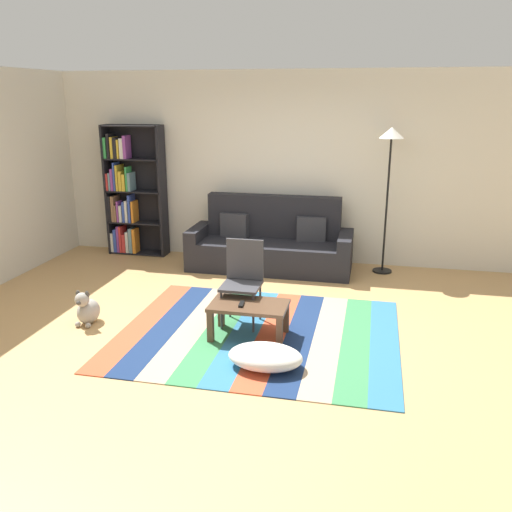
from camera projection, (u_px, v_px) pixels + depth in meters
name	position (u px, v px, depth m)	size (l,w,h in m)	color
ground_plane	(241.00, 325.00, 5.75)	(14.00, 14.00, 0.00)	tan
back_wall	(283.00, 168.00, 7.75)	(6.80, 0.10, 2.70)	silver
rug	(259.00, 333.00, 5.54)	(2.81, 2.35, 0.01)	#C64C2D
couch	(271.00, 245.00, 7.56)	(2.26, 0.80, 1.00)	black
bookshelf	(129.00, 195.00, 8.12)	(0.90, 0.28, 1.95)	black
coffee_table	(249.00, 310.00, 5.38)	(0.77, 0.47, 0.35)	#513826
pouf	(265.00, 357.00, 4.81)	(0.67, 0.45, 0.21)	white
dog	(87.00, 309.00, 5.74)	(0.22, 0.35, 0.40)	#9E998E
standing_lamp	(390.00, 153.00, 7.01)	(0.32, 0.32, 1.96)	black
tv_remote	(241.00, 304.00, 5.32)	(0.04, 0.15, 0.02)	black
folding_chair	(243.00, 275.00, 5.68)	(0.40, 0.40, 0.90)	#38383D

